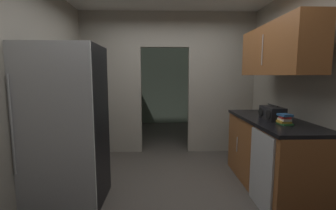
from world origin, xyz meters
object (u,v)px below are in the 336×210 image
dishwasher (261,171)px  boombox (272,113)px  refrigerator (65,126)px  book_stack (285,119)px

dishwasher → boombox: size_ratio=2.41×
boombox → refrigerator: bearing=-175.0°
refrigerator → book_stack: (2.52, -0.08, 0.08)m
boombox → book_stack: (0.00, -0.30, -0.02)m
dishwasher → boombox: bearing=55.1°
refrigerator → dishwasher: 2.28m
refrigerator → boombox: size_ratio=5.04×
refrigerator → dishwasher: size_ratio=2.09×
refrigerator → book_stack: refrigerator is taller
book_stack → refrigerator: bearing=178.2°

